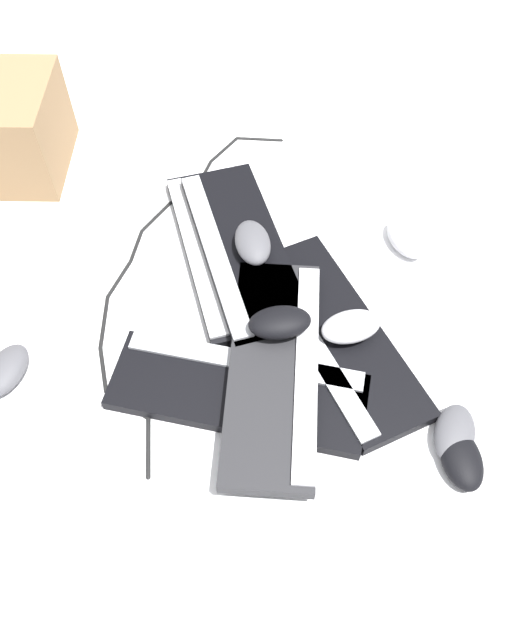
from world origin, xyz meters
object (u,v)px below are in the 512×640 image
keyboard_1 (336,335)px  mouse_0 (5,371)px  keyboard_2 (222,250)px  mouse_4 (454,434)px  mouse_7 (351,327)px  keyboard_3 (275,368)px  mouse_6 (104,490)px  keyboard_0 (239,390)px  mouse_2 (280,322)px  mouse_1 (406,238)px  mouse_3 (461,458)px  mouse_5 (253,242)px  keyboard_4 (241,249)px

keyboard_1 → mouse_0: mouse_0 is taller
keyboard_2 → mouse_0: mouse_0 is taller
mouse_0 → mouse_4: 0.77m
mouse_7 → keyboard_3: bearing=13.5°
keyboard_3 → mouse_6: keyboard_3 is taller
keyboard_0 → mouse_2: size_ratio=4.19×
keyboard_0 → keyboard_1: size_ratio=1.07×
mouse_1 → mouse_6: bearing=-65.4°
keyboard_0 → mouse_4: mouse_4 is taller
keyboard_2 → mouse_1: size_ratio=3.96×
mouse_3 → mouse_5: 0.53m
mouse_5 → keyboard_4: bearing=-133.8°
mouse_0 → mouse_5: 0.50m
mouse_3 → mouse_7: 0.29m
mouse_1 → keyboard_1: bearing=-53.9°
mouse_0 → mouse_7: 0.61m
mouse_4 → mouse_5: 0.50m
keyboard_2 → mouse_4: 0.56m
keyboard_0 → mouse_4: 0.37m
keyboard_0 → mouse_3: 0.38m
keyboard_2 → mouse_2: size_ratio=3.96×
keyboard_4 → mouse_0: (0.40, -0.27, -0.02)m
mouse_4 → mouse_1: bearing=22.6°
keyboard_4 → mouse_2: bearing=43.3°
mouse_4 → mouse_6: same height
keyboard_4 → mouse_3: bearing=64.3°
keyboard_2 → keyboard_3: keyboard_3 is taller
mouse_3 → mouse_6: same height
keyboard_1 → mouse_2: (0.06, -0.09, 0.07)m
keyboard_1 → mouse_5: bearing=-113.4°
keyboard_3 → mouse_1: 0.42m
mouse_7 → keyboard_2: bearing=-58.6°
mouse_0 → mouse_6: same height
keyboard_2 → keyboard_4: (0.00, 0.05, 0.03)m
keyboard_2 → keyboard_4: size_ratio=1.01×
keyboard_1 → mouse_2: bearing=-56.5°
mouse_0 → mouse_3: size_ratio=1.00×
mouse_3 → mouse_6: 0.57m
keyboard_2 → mouse_7: size_ratio=3.96×
keyboard_0 → keyboard_4: keyboard_4 is taller
keyboard_1 → mouse_2: size_ratio=3.91×
mouse_5 → mouse_4: bearing=31.3°
keyboard_1 → mouse_5: size_ratio=3.91×
mouse_7 → keyboard_0: bearing=11.4°
keyboard_0 → mouse_6: bearing=-25.3°
mouse_2 → mouse_7: mouse_2 is taller
keyboard_0 → mouse_6: mouse_6 is taller
keyboard_1 → keyboard_2: same height
keyboard_3 → keyboard_2: bearing=-136.9°
mouse_4 → mouse_3: bearing=-156.3°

